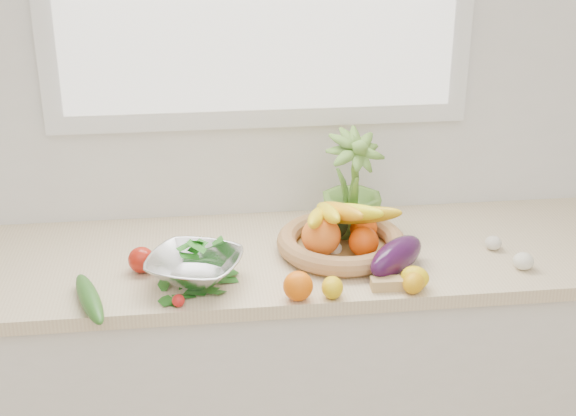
{
  "coord_description": "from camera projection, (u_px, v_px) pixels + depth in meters",
  "views": [
    {
      "loc": [
        -0.2,
        -0.15,
        1.95
      ],
      "look_at": [
        0.05,
        1.93,
        1.05
      ],
      "focal_mm": 50.0,
      "sensor_mm": 36.0,
      "label": 1
    }
  ],
  "objects": [
    {
      "name": "back_wall",
      "position": [
        259.0,
        78.0,
        2.45
      ],
      "size": [
        4.5,
        0.02,
        2.7
      ],
      "primitive_type": "cube",
      "color": "white",
      "rests_on": "ground"
    },
    {
      "name": "counter_cabinet",
      "position": [
        272.0,
        386.0,
        2.54
      ],
      "size": [
        2.2,
        0.58,
        0.86
      ],
      "primitive_type": "cube",
      "color": "silver",
      "rests_on": "ground"
    },
    {
      "name": "countertop",
      "position": [
        270.0,
        259.0,
        2.36
      ],
      "size": [
        2.24,
        0.62,
        0.04
      ],
      "primitive_type": "cube",
      "color": "beige",
      "rests_on": "counter_cabinet"
    },
    {
      "name": "orange_loose",
      "position": [
        298.0,
        286.0,
        2.09
      ],
      "size": [
        0.1,
        0.1,
        0.08
      ],
      "primitive_type": "sphere",
      "rotation": [
        0.0,
        0.0,
        0.37
      ],
      "color": "#EE6207",
      "rests_on": "countertop"
    },
    {
      "name": "lemon_a",
      "position": [
        332.0,
        288.0,
        2.1
      ],
      "size": [
        0.07,
        0.08,
        0.06
      ],
      "primitive_type": "ellipsoid",
      "rotation": [
        0.0,
        0.0,
        -0.16
      ],
      "color": "#E7B90C",
      "rests_on": "countertop"
    },
    {
      "name": "lemon_b",
      "position": [
        414.0,
        283.0,
        2.13
      ],
      "size": [
        0.09,
        0.09,
        0.06
      ],
      "primitive_type": "ellipsoid",
      "rotation": [
        0.0,
        0.0,
        -0.61
      ],
      "color": "orange",
      "rests_on": "countertop"
    },
    {
      "name": "lemon_c",
      "position": [
        415.0,
        277.0,
        2.15
      ],
      "size": [
        0.1,
        0.1,
        0.06
      ],
      "primitive_type": "ellipsoid",
      "rotation": [
        0.0,
        0.0,
        0.98
      ],
      "color": "yellow",
      "rests_on": "countertop"
    },
    {
      "name": "apple",
      "position": [
        141.0,
        260.0,
        2.23
      ],
      "size": [
        0.07,
        0.07,
        0.07
      ],
      "primitive_type": "sphere",
      "rotation": [
        0.0,
        0.0,
        0.0
      ],
      "color": "#B01C0E",
      "rests_on": "countertop"
    },
    {
      "name": "ginger",
      "position": [
        389.0,
        284.0,
        2.15
      ],
      "size": [
        0.1,
        0.04,
        0.03
      ],
      "primitive_type": "cube",
      "rotation": [
        0.0,
        0.0,
        -0.05
      ],
      "color": "tan",
      "rests_on": "countertop"
    },
    {
      "name": "garlic_a",
      "position": [
        334.0,
        249.0,
        2.34
      ],
      "size": [
        0.05,
        0.05,
        0.04
      ],
      "primitive_type": "ellipsoid",
      "rotation": [
        0.0,
        0.0,
        0.0
      ],
      "color": "white",
      "rests_on": "countertop"
    },
    {
      "name": "garlic_b",
      "position": [
        493.0,
        243.0,
        2.37
      ],
      "size": [
        0.06,
        0.06,
        0.04
      ],
      "primitive_type": "ellipsoid",
      "rotation": [
        0.0,
        0.0,
        0.21
      ],
      "color": "beige",
      "rests_on": "countertop"
    },
    {
      "name": "garlic_c",
      "position": [
        523.0,
        261.0,
        2.25
      ],
      "size": [
        0.06,
        0.06,
        0.05
      ],
      "primitive_type": "ellipsoid",
      "rotation": [
        0.0,
        0.0,
        -0.03
      ],
      "color": "white",
      "rests_on": "countertop"
    },
    {
      "name": "eggplant",
      "position": [
        396.0,
        256.0,
        2.23
      ],
      "size": [
        0.23,
        0.23,
        0.09
      ],
      "primitive_type": "ellipsoid",
      "rotation": [
        0.0,
        0.0,
        -0.77
      ],
      "color": "#2E0D31",
      "rests_on": "countertop"
    },
    {
      "name": "cucumber",
      "position": [
        89.0,
        298.0,
        2.06
      ],
      "size": [
        0.13,
        0.27,
        0.05
      ],
      "primitive_type": "ellipsoid",
      "rotation": [
        0.0,
        0.0,
        0.3
      ],
      "color": "#1F4E17",
      "rests_on": "countertop"
    },
    {
      "name": "radish",
      "position": [
        178.0,
        301.0,
        2.06
      ],
      "size": [
        0.04,
        0.04,
        0.03
      ],
      "primitive_type": "sphere",
      "rotation": [
        0.0,
        0.0,
        0.41
      ],
      "color": "red",
      "rests_on": "countertop"
    },
    {
      "name": "potted_herb",
      "position": [
        352.0,
        186.0,
        2.41
      ],
      "size": [
        0.24,
        0.24,
        0.33
      ],
      "primitive_type": "imported",
      "rotation": [
        0.0,
        0.0,
        0.4
      ],
      "color": "#5A8831",
      "rests_on": "countertop"
    },
    {
      "name": "fruit_basket",
      "position": [
        340.0,
        235.0,
        2.34
      ],
      "size": [
        0.49,
        0.49,
        0.19
      ],
      "color": "tan",
      "rests_on": "countertop"
    },
    {
      "name": "colander_with_spinach",
      "position": [
        195.0,
        262.0,
        2.16
      ],
      "size": [
        0.33,
        0.33,
        0.13
      ],
      "color": "silver",
      "rests_on": "countertop"
    }
  ]
}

